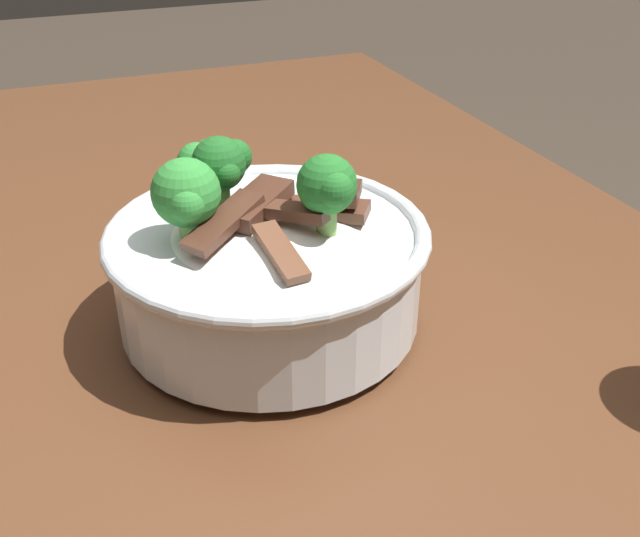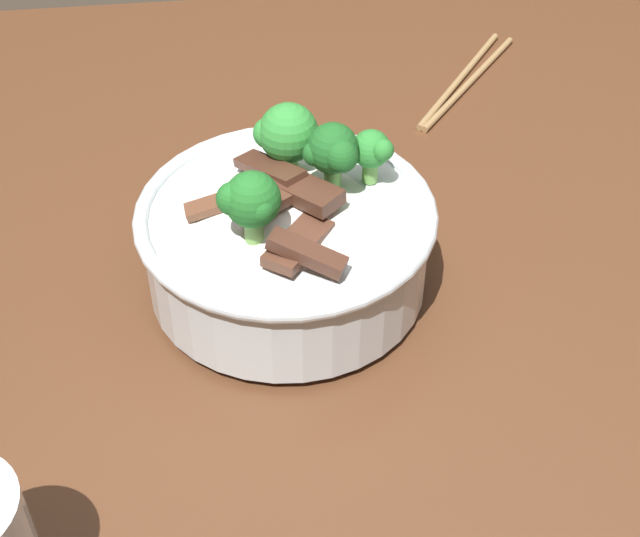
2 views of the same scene
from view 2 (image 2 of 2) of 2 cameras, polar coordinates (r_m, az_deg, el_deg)
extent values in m
cube|color=#56331E|center=(0.85, 6.60, 1.06)|extent=(1.15, 0.92, 0.06)
cube|color=#56331E|center=(1.41, -18.23, -2.32)|extent=(0.08, 0.08, 0.71)
cylinder|color=silver|center=(0.77, -1.93, -0.95)|extent=(0.10, 0.10, 0.01)
cylinder|color=silver|center=(0.74, -2.00, 1.25)|extent=(0.22, 0.22, 0.07)
torus|color=silver|center=(0.72, -2.06, 3.35)|extent=(0.23, 0.23, 0.01)
ellipsoid|color=white|center=(0.73, -2.02, 2.04)|extent=(0.18, 0.18, 0.07)
cube|color=#4C2B1E|center=(0.71, -1.14, 4.76)|extent=(0.06, 0.07, 0.02)
cube|color=#4C2B1E|center=(0.74, -3.03, 6.03)|extent=(0.06, 0.07, 0.02)
cube|color=#563323|center=(0.68, -1.30, 1.51)|extent=(0.06, 0.07, 0.01)
cube|color=brown|center=(0.72, -5.91, 4.00)|extent=(0.06, 0.02, 0.02)
cube|color=#563323|center=(0.70, -2.61, 4.19)|extent=(0.07, 0.06, 0.02)
cube|color=#4C2B1E|center=(0.66, -0.79, 0.94)|extent=(0.06, 0.04, 0.02)
cylinder|color=#7AB256|center=(0.76, -1.86, 6.56)|extent=(0.01, 0.01, 0.02)
sphere|color=green|center=(0.74, -1.91, 8.15)|extent=(0.05, 0.05, 0.05)
sphere|color=green|center=(0.74, -3.10, 8.13)|extent=(0.02, 0.02, 0.02)
sphere|color=green|center=(0.73, -1.59, 7.64)|extent=(0.02, 0.02, 0.02)
cylinder|color=#6BA84C|center=(0.73, 0.75, 5.55)|extent=(0.01, 0.01, 0.03)
sphere|color=#1E6023|center=(0.72, 0.77, 7.24)|extent=(0.04, 0.04, 0.04)
sphere|color=#1E6023|center=(0.72, -0.28, 6.93)|extent=(0.02, 0.02, 0.02)
sphere|color=#1E6023|center=(0.71, 1.29, 6.77)|extent=(0.03, 0.03, 0.03)
cylinder|color=#6BA84C|center=(0.75, 3.03, 5.94)|extent=(0.01, 0.01, 0.02)
sphere|color=#2D8433|center=(0.73, 3.08, 7.20)|extent=(0.03, 0.03, 0.03)
sphere|color=#2D8433|center=(0.74, 2.27, 7.03)|extent=(0.02, 0.02, 0.02)
sphere|color=#2D8433|center=(0.72, 3.79, 7.12)|extent=(0.02, 0.02, 0.02)
cylinder|color=#7AB256|center=(0.68, -3.99, 2.37)|extent=(0.01, 0.01, 0.03)
sphere|color=#237028|center=(0.67, -4.10, 4.16)|extent=(0.04, 0.04, 0.04)
sphere|color=#237028|center=(0.67, -5.25, 4.19)|extent=(0.02, 0.02, 0.02)
sphere|color=#237028|center=(0.66, -3.63, 3.65)|extent=(0.02, 0.02, 0.02)
cylinder|color=#9E7A4C|center=(1.04, 8.40, 11.20)|extent=(0.13, 0.18, 0.01)
cylinder|color=#9E7A4C|center=(1.03, 9.00, 11.01)|extent=(0.14, 0.17, 0.01)
camera|label=1|loc=(0.83, -38.17, 19.49)|focal=41.62mm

